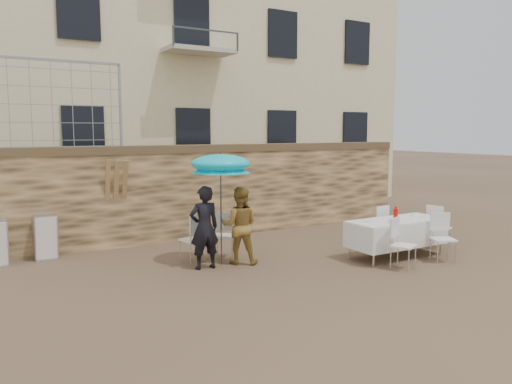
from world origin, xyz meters
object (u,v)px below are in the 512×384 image
soda_bottle (396,215)px  chair_stack_right (44,236)px  couple_chair_right (225,234)px  table_chair_front_right (443,238)px  banquet_table (397,222)px  man_suit (204,228)px  table_chair_back (376,226)px  couple_chair_left (193,238)px  woman_dress (240,225)px  table_chair_side (439,226)px  umbrella (221,167)px  table_chair_front_left (403,244)px

soda_bottle → chair_stack_right: soda_bottle is taller
couple_chair_right → table_chair_front_right: (3.56, -2.48, 0.00)m
couple_chair_right → banquet_table: 3.53m
man_suit → table_chair_back: man_suit is taller
table_chair_front_right → table_chair_back: bearing=127.5°
couple_chair_left → banquet_table: 4.15m
woman_dress → couple_chair_right: bearing=-52.8°
couple_chair_right → table_chair_back: (3.26, -0.93, 0.00)m
woman_dress → banquet_table: (3.01, -1.18, -0.02)m
man_suit → table_chair_side: (5.16, -1.08, -0.30)m
umbrella → couple_chair_right: umbrella is taller
table_chair_front_left → couple_chair_right: bearing=111.5°
couple_chair_left → table_chair_front_left: (3.16, -2.48, 0.00)m
table_chair_side → umbrella: bearing=68.0°
table_chair_front_left → table_chair_back: 1.74m
couple_chair_left → table_chair_front_left: 4.02m
couple_chair_right → table_chair_back: 3.39m
man_suit → soda_bottle: 3.81m
couple_chair_left → table_chair_back: bearing=152.7°
couple_chair_left → banquet_table: couple_chair_left is taller
couple_chair_left → table_chair_front_left: size_ratio=1.00×
table_chair_front_right → soda_bottle: bearing=165.9°
umbrella → table_chair_side: umbrella is taller
man_suit → umbrella: size_ratio=0.78×
woman_dress → table_chair_side: bearing=-161.8°
umbrella → table_chair_front_left: size_ratio=2.09×
soda_bottle → chair_stack_right: (-6.03, 3.73, -0.45)m
chair_stack_right → woman_dress: bearing=-36.7°
banquet_table → soda_bottle: soda_bottle is taller
woman_dress → banquet_table: 3.24m
man_suit → table_chair_back: size_ratio=1.63×
banquet_table → table_chair_front_right: table_chair_front_right is taller
table_chair_back → soda_bottle: bearing=61.9°
table_chair_front_left → chair_stack_right: 7.10m
table_chair_side → woman_dress: bearing=68.1°
man_suit → table_chair_front_left: man_suit is taller
soda_bottle → table_chair_front_right: size_ratio=0.27×
woman_dress → chair_stack_right: 4.02m
man_suit → woman_dress: bearing=-177.2°
table_chair_front_left → table_chair_side: same height
couple_chair_left → banquet_table: (3.76, -1.73, 0.25)m
umbrella → table_chair_side: size_ratio=2.09×
umbrella → soda_bottle: bearing=-24.3°
table_chair_side → man_suit: bearing=70.1°
banquet_table → chair_stack_right: bearing=150.1°
banquet_table → chair_stack_right: chair_stack_right is taller
banquet_table → table_chair_back: 0.86m
woman_dress → table_chair_front_left: (2.41, -1.93, -0.27)m
couple_chair_right → table_chair_front_left: bearing=171.6°
woman_dress → soda_bottle: (2.81, -1.33, 0.15)m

